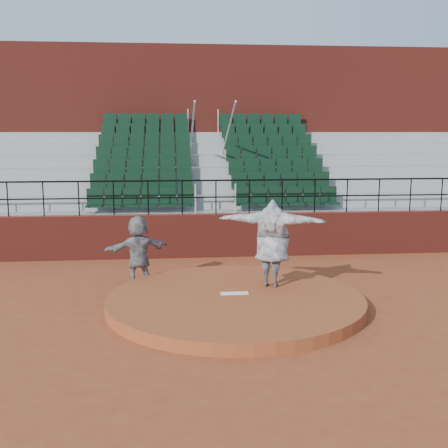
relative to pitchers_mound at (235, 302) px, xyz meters
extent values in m
plane|color=brown|center=(0.00, 0.00, -0.12)|extent=(90.00, 90.00, 0.00)
cylinder|color=#984622|center=(0.00, 0.00, 0.00)|extent=(5.50, 5.50, 0.25)
cube|color=white|center=(0.00, 0.15, 0.14)|extent=(0.60, 0.15, 0.03)
cube|color=maroon|center=(0.00, 5.00, 0.53)|extent=(24.00, 0.30, 1.30)
cylinder|color=black|center=(0.00, 5.00, 2.17)|extent=(24.00, 0.05, 0.05)
cylinder|color=black|center=(0.00, 5.00, 1.68)|extent=(24.00, 0.04, 0.04)
cylinder|color=black|center=(-6.00, 5.00, 1.67)|extent=(0.04, 0.04, 1.00)
cylinder|color=black|center=(-5.00, 5.00, 1.67)|extent=(0.04, 0.04, 1.00)
cylinder|color=black|center=(-4.00, 5.00, 1.67)|extent=(0.04, 0.04, 1.00)
cylinder|color=black|center=(-3.00, 5.00, 1.67)|extent=(0.04, 0.04, 1.00)
cylinder|color=black|center=(-2.00, 5.00, 1.67)|extent=(0.04, 0.04, 1.00)
cylinder|color=black|center=(-1.00, 5.00, 1.67)|extent=(0.04, 0.04, 1.00)
cylinder|color=black|center=(0.00, 5.00, 1.67)|extent=(0.04, 0.04, 1.00)
cylinder|color=black|center=(1.00, 5.00, 1.67)|extent=(0.04, 0.04, 1.00)
cylinder|color=black|center=(2.00, 5.00, 1.67)|extent=(0.04, 0.04, 1.00)
cylinder|color=black|center=(3.00, 5.00, 1.67)|extent=(0.04, 0.04, 1.00)
cylinder|color=black|center=(4.00, 5.00, 1.67)|extent=(0.04, 0.04, 1.00)
cylinder|color=black|center=(5.00, 5.00, 1.67)|extent=(0.04, 0.04, 1.00)
cylinder|color=black|center=(6.00, 5.00, 1.67)|extent=(0.04, 0.04, 1.00)
cylinder|color=black|center=(7.00, 5.00, 1.67)|extent=(0.04, 0.04, 1.00)
cube|color=gray|center=(0.00, 5.58, 0.53)|extent=(24.00, 0.85, 1.30)
cube|color=black|center=(-2.25, 5.59, 1.54)|extent=(3.30, 0.48, 0.72)
cube|color=black|center=(2.25, 5.59, 1.54)|extent=(3.30, 0.48, 0.72)
cube|color=gray|center=(0.00, 6.43, 0.73)|extent=(24.00, 0.85, 1.70)
cube|color=black|center=(-2.25, 6.44, 1.94)|extent=(3.30, 0.48, 0.72)
cube|color=black|center=(2.25, 6.44, 1.94)|extent=(3.30, 0.48, 0.72)
cube|color=gray|center=(0.00, 7.28, 0.93)|extent=(24.00, 0.85, 2.10)
cube|color=black|center=(-2.25, 7.29, 2.33)|extent=(3.30, 0.48, 0.72)
cube|color=black|center=(2.25, 7.29, 2.33)|extent=(3.30, 0.48, 0.72)
cube|color=gray|center=(0.00, 8.12, 1.12)|extent=(24.00, 0.85, 2.50)
cube|color=black|center=(-2.25, 8.13, 2.73)|extent=(3.30, 0.48, 0.72)
cube|color=black|center=(2.25, 8.13, 2.73)|extent=(3.30, 0.48, 0.72)
cube|color=gray|center=(0.00, 8.97, 1.33)|extent=(24.00, 0.85, 2.90)
cube|color=black|center=(-2.25, 8.98, 3.14)|extent=(3.30, 0.48, 0.72)
cube|color=black|center=(2.25, 8.98, 3.14)|extent=(3.30, 0.48, 0.72)
cube|color=gray|center=(0.00, 9.82, 1.52)|extent=(24.00, 0.85, 3.30)
cube|color=black|center=(-2.25, 9.83, 3.53)|extent=(3.30, 0.48, 0.72)
cube|color=black|center=(2.25, 9.83, 3.53)|extent=(3.30, 0.48, 0.72)
cube|color=gray|center=(0.00, 10.68, 1.73)|extent=(24.00, 0.85, 3.70)
cube|color=black|center=(-2.25, 10.69, 3.94)|extent=(3.30, 0.48, 0.72)
cube|color=black|center=(2.25, 10.69, 3.94)|extent=(3.30, 0.48, 0.72)
cylinder|color=silver|center=(-0.60, 8.12, 3.28)|extent=(0.06, 5.97, 2.46)
cylinder|color=silver|center=(0.60, 8.12, 3.28)|extent=(0.06, 5.97, 2.46)
cube|color=maroon|center=(0.00, 12.60, 3.43)|extent=(24.00, 3.00, 7.10)
imported|color=black|center=(0.91, 0.70, 1.12)|extent=(2.51, 1.50, 1.98)
imported|color=black|center=(-2.15, 1.94, 0.74)|extent=(1.68, 1.06, 1.73)
camera|label=1|loc=(-1.35, -11.50, 3.59)|focal=45.00mm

